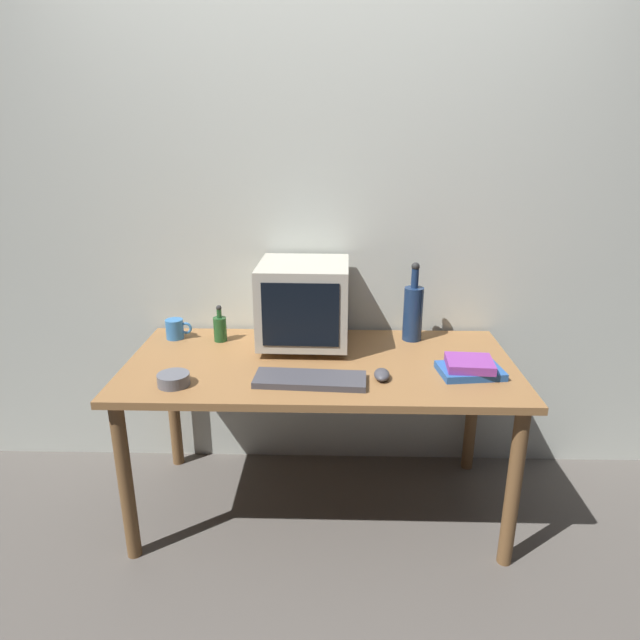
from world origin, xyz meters
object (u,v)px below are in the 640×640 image
object	(u,v)px
crt_monitor	(304,303)
mug	(175,329)
keyboard	(310,380)
cd_spindle	(174,379)
computer_mouse	(382,375)
bottle_tall	(413,311)
bottle_short	(220,328)
book_stack	(470,368)

from	to	relation	value
crt_monitor	mug	xyz separation A→B (m)	(-0.59, 0.06, -0.15)
keyboard	cd_spindle	size ratio (longest dim) A/B	3.50
computer_mouse	mug	distance (m)	1.00
bottle_tall	cd_spindle	distance (m)	1.08
crt_monitor	bottle_tall	distance (m)	0.49
mug	cd_spindle	world-z (taller)	mug
bottle_tall	bottle_short	bearing A→B (deg)	-177.28
keyboard	mug	world-z (taller)	mug
bottle_short	mug	size ratio (longest dim) A/B	1.40
mug	book_stack	bearing A→B (deg)	-16.14
computer_mouse	bottle_short	size ratio (longest dim) A/B	0.59
keyboard	computer_mouse	size ratio (longest dim) A/B	4.20
bottle_tall	cd_spindle	size ratio (longest dim) A/B	2.98
computer_mouse	cd_spindle	distance (m)	0.78
bottle_short	book_stack	xyz separation A→B (m)	(1.04, -0.34, -0.03)
bottle_short	cd_spindle	xyz separation A→B (m)	(-0.08, -0.46, -0.04)
bottle_tall	cd_spindle	xyz separation A→B (m)	(-0.95, -0.50, -0.11)
keyboard	bottle_tall	size ratio (longest dim) A/B	1.17
crt_monitor	mug	world-z (taller)	crt_monitor
crt_monitor	book_stack	bearing A→B (deg)	-24.40
crt_monitor	mug	distance (m)	0.61
computer_mouse	mug	bearing A→B (deg)	158.50
bottle_short	cd_spindle	size ratio (longest dim) A/B	1.40
mug	computer_mouse	bearing A→B (deg)	-24.59
bottle_short	crt_monitor	bearing A→B (deg)	-5.56
computer_mouse	mug	size ratio (longest dim) A/B	0.83
computer_mouse	mug	xyz separation A→B (m)	(-0.91, 0.42, 0.03)
bottle_tall	bottle_short	xyz separation A→B (m)	(-0.87, -0.04, -0.07)
crt_monitor	mug	size ratio (longest dim) A/B	3.30
mug	bottle_short	bearing A→B (deg)	-6.94
crt_monitor	cd_spindle	xyz separation A→B (m)	(-0.46, -0.43, -0.17)
bottle_tall	book_stack	size ratio (longest dim) A/B	1.39
keyboard	computer_mouse	world-z (taller)	computer_mouse
crt_monitor	cd_spindle	bearing A→B (deg)	-137.47
computer_mouse	book_stack	xyz separation A→B (m)	(0.35, 0.05, 0.01)
bottle_short	book_stack	world-z (taller)	bottle_short
computer_mouse	crt_monitor	bearing A→B (deg)	134.91
crt_monitor	cd_spindle	distance (m)	0.65
crt_monitor	computer_mouse	bearing A→B (deg)	-48.18
bottle_short	computer_mouse	bearing A→B (deg)	-29.21
book_stack	cd_spindle	world-z (taller)	book_stack
keyboard	bottle_short	bearing A→B (deg)	138.13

